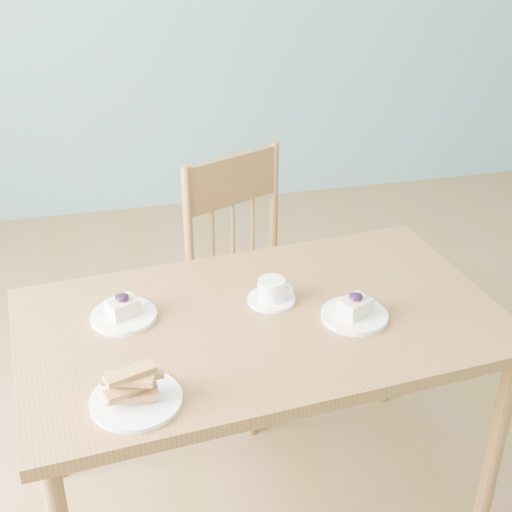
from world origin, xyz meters
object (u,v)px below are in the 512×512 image
coffee_cup (272,292)px  biscotti_plate (135,391)px  dining_chair (256,281)px  cheesecake_plate_near (355,312)px  dining_table (261,338)px  cheesecake_plate_far (123,312)px

coffee_cup → biscotti_plate: biscotti_plate is taller
coffee_cup → biscotti_plate: (-0.41, -0.35, 0.00)m
dining_chair → cheesecake_plate_near: 0.69m
biscotti_plate → cheesecake_plate_near: bearing=19.2°
dining_table → coffee_cup: coffee_cup is taller
dining_table → dining_chair: (0.12, 0.57, -0.16)m
cheesecake_plate_near → coffee_cup: 0.24m
dining_table → biscotti_plate: size_ratio=6.42×
cheesecake_plate_near → cheesecake_plate_far: 0.62m
dining_table → cheesecake_plate_far: 0.38m
dining_chair → biscotti_plate: bearing=-143.5°
cheesecake_plate_near → biscotti_plate: (-0.61, -0.21, 0.01)m
cheesecake_plate_near → cheesecake_plate_far: size_ratio=1.02×
cheesecake_plate_near → cheesecake_plate_far: bearing=166.8°
dining_chair → cheesecake_plate_near: dining_chair is taller
dining_chair → cheesecake_plate_near: (0.13, -0.62, 0.25)m
dining_chair → coffee_cup: (-0.07, -0.49, 0.26)m
biscotti_plate → dining_chair: bearing=60.2°
dining_table → cheesecake_plate_near: cheesecake_plate_near is taller
cheesecake_plate_near → coffee_cup: bearing=145.6°
dining_table → cheesecake_plate_far: cheesecake_plate_far is taller
dining_table → biscotti_plate: (-0.36, -0.27, 0.10)m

